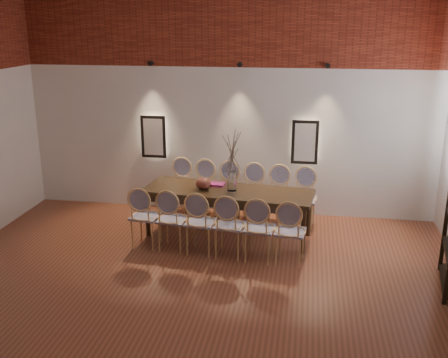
% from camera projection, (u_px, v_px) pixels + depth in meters
% --- Properties ---
extents(floor, '(7.00, 7.00, 0.02)m').
position_uv_depth(floor, '(181.00, 316.00, 6.03)').
color(floor, brown).
rests_on(floor, ground).
extents(wall_back, '(7.00, 0.10, 4.00)m').
position_uv_depth(wall_back, '(229.00, 97.00, 8.79)').
color(wall_back, silver).
rests_on(wall_back, ground).
extents(brick_band_back, '(7.00, 0.02, 1.50)m').
position_uv_depth(brick_band_back, '(228.00, 19.00, 8.35)').
color(brick_band_back, maroon).
rests_on(brick_band_back, ground).
extents(niche_left, '(0.36, 0.06, 0.66)m').
position_uv_depth(niche_left, '(154.00, 136.00, 9.10)').
color(niche_left, '#FFEAC6').
rests_on(niche_left, wall_back).
extents(niche_right, '(0.36, 0.06, 0.66)m').
position_uv_depth(niche_right, '(305.00, 142.00, 8.70)').
color(niche_right, '#FFEAC6').
rests_on(niche_right, wall_back).
extents(spot_fixture_left, '(0.08, 0.10, 0.08)m').
position_uv_depth(spot_fixture_left, '(150.00, 63.00, 8.70)').
color(spot_fixture_left, black).
rests_on(spot_fixture_left, wall_back).
extents(spot_fixture_mid, '(0.08, 0.10, 0.08)m').
position_uv_depth(spot_fixture_mid, '(240.00, 65.00, 8.47)').
color(spot_fixture_mid, black).
rests_on(spot_fixture_mid, wall_back).
extents(spot_fixture_right, '(0.08, 0.10, 0.08)m').
position_uv_depth(spot_fixture_right, '(328.00, 66.00, 8.26)').
color(spot_fixture_right, black).
rests_on(spot_fixture_right, wall_back).
extents(dining_table, '(2.65, 1.11, 0.75)m').
position_uv_depth(dining_table, '(228.00, 213.00, 8.13)').
color(dining_table, '#312112').
rests_on(dining_table, floor).
extents(chair_near_a, '(0.49, 0.49, 0.94)m').
position_uv_depth(chair_near_a, '(146.00, 216.00, 7.74)').
color(chair_near_a, tan).
rests_on(chair_near_a, floor).
extents(chair_near_b, '(0.49, 0.49, 0.94)m').
position_uv_depth(chair_near_b, '(173.00, 219.00, 7.62)').
color(chair_near_b, tan).
rests_on(chair_near_b, floor).
extents(chair_near_c, '(0.49, 0.49, 0.94)m').
position_uv_depth(chair_near_c, '(201.00, 222.00, 7.51)').
color(chair_near_c, tan).
rests_on(chair_near_c, floor).
extents(chair_near_d, '(0.49, 0.49, 0.94)m').
position_uv_depth(chair_near_d, '(230.00, 225.00, 7.40)').
color(chair_near_d, tan).
rests_on(chair_near_d, floor).
extents(chair_near_e, '(0.49, 0.49, 0.94)m').
position_uv_depth(chair_near_e, '(260.00, 228.00, 7.29)').
color(chair_near_e, tan).
rests_on(chair_near_e, floor).
extents(chair_near_f, '(0.49, 0.49, 0.94)m').
position_uv_depth(chair_near_f, '(290.00, 231.00, 7.18)').
color(chair_near_f, tan).
rests_on(chair_near_f, floor).
extents(chair_far_a, '(0.49, 0.49, 0.94)m').
position_uv_depth(chair_far_a, '(179.00, 188.00, 9.01)').
color(chair_far_a, tan).
rests_on(chair_far_a, floor).
extents(chair_far_b, '(0.49, 0.49, 0.94)m').
position_uv_depth(chair_far_b, '(202.00, 190.00, 8.90)').
color(chair_far_b, tan).
rests_on(chair_far_b, floor).
extents(chair_far_c, '(0.49, 0.49, 0.94)m').
position_uv_depth(chair_far_c, '(227.00, 192.00, 8.79)').
color(chair_far_c, tan).
rests_on(chair_far_c, floor).
extents(chair_far_d, '(0.49, 0.49, 0.94)m').
position_uv_depth(chair_far_d, '(252.00, 194.00, 8.68)').
color(chair_far_d, tan).
rests_on(chair_far_d, floor).
extents(chair_far_e, '(0.49, 0.49, 0.94)m').
position_uv_depth(chair_far_e, '(277.00, 197.00, 8.57)').
color(chair_far_e, tan).
rests_on(chair_far_e, floor).
extents(chair_far_f, '(0.49, 0.49, 0.94)m').
position_uv_depth(chair_far_f, '(303.00, 199.00, 8.46)').
color(chair_far_f, tan).
rests_on(chair_far_f, floor).
extents(vase, '(0.14, 0.14, 0.30)m').
position_uv_depth(vase, '(232.00, 181.00, 7.96)').
color(vase, silver).
rests_on(vase, dining_table).
extents(dried_branches, '(0.50, 0.50, 0.70)m').
position_uv_depth(dried_branches, '(232.00, 152.00, 7.82)').
color(dried_branches, '#4C3D32').
rests_on(dried_branches, vase).
extents(bowl, '(0.24, 0.24, 0.18)m').
position_uv_depth(bowl, '(203.00, 183.00, 8.04)').
color(bowl, maroon).
rests_on(bowl, dining_table).
extents(book, '(0.28, 0.21, 0.03)m').
position_uv_depth(book, '(216.00, 184.00, 8.24)').
color(book, '#971F67').
rests_on(book, dining_table).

